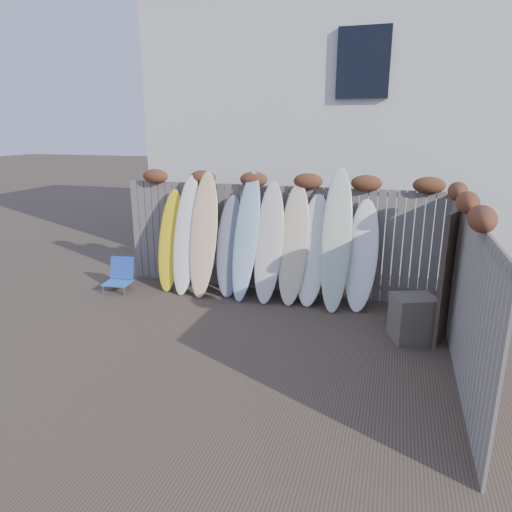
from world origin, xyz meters
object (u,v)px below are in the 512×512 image
(beach_chair, at_px, (120,275))
(lattice_panel, at_px, (452,273))
(wooden_crate, at_px, (413,318))
(surfboard_0, at_px, (171,240))

(beach_chair, bearing_deg, lattice_panel, -2.17)
(wooden_crate, relative_size, surfboard_0, 0.34)
(wooden_crate, distance_m, surfboard_0, 4.57)
(lattice_panel, relative_size, surfboard_0, 0.97)
(beach_chair, xyz_separation_m, lattice_panel, (5.81, -0.22, 0.67))
(beach_chair, distance_m, lattice_panel, 5.85)
(beach_chair, relative_size, lattice_panel, 0.32)
(lattice_panel, bearing_deg, surfboard_0, -168.73)
(wooden_crate, bearing_deg, beach_chair, 173.45)
(wooden_crate, distance_m, lattice_panel, 0.89)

